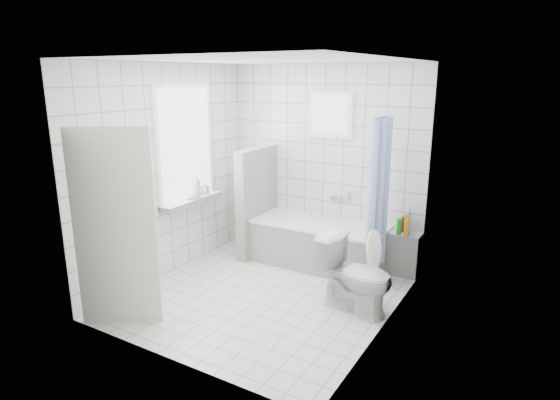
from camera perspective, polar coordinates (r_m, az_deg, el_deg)
The scene contains 19 objects.
ground at distance 5.51m, azimuth -1.85°, elevation -11.43°, with size 3.00×3.00×0.00m, color white.
ceiling at distance 4.94m, azimuth -2.12°, elevation 16.69°, with size 3.00×3.00×0.00m, color white.
wall_back at distance 6.36m, azimuth 5.33°, elevation 4.49°, with size 2.80×0.02×2.60m, color white.
wall_front at distance 3.93m, azimuth -13.81°, elevation -2.50°, with size 2.80×0.02×2.60m, color white.
wall_left at distance 5.93m, azimuth -13.49°, elevation 3.36°, with size 0.02×3.00×2.60m, color white.
wall_right at distance 4.49m, azimuth 13.25°, elevation -0.28°, with size 0.02×3.00×2.60m, color white.
window_left at distance 6.06m, azimuth -11.38°, elevation 6.62°, with size 0.01×0.90×1.40m, color white.
window_back at distance 6.19m, azimuth 6.15°, elevation 10.26°, with size 0.50×0.01×0.50m, color white.
window_sill at distance 6.18m, azimuth -10.72°, elevation -0.21°, with size 0.18×1.02×0.08m, color white.
door at distance 4.83m, azimuth -19.45°, elevation -3.42°, with size 0.04×0.80×2.00m, color silver.
bathtub at distance 6.24m, azimuth 4.75°, elevation -5.32°, with size 1.75×0.77×0.58m.
partition_wall at distance 6.50m, azimuth -2.81°, elevation -0.20°, with size 0.15×0.85×1.50m, color white.
tiled_ledge at distance 6.13m, azimuth 14.80°, elevation -6.34°, with size 0.40×0.24×0.55m, color white.
toilet at distance 5.07m, azimuth 9.27°, elevation -9.01°, with size 0.46×0.80×0.81m, color white.
curtain_rod at distance 5.55m, azimuth 12.72°, elevation 9.96°, with size 0.02×0.02×0.80m, color silver.
shower_curtain at distance 5.57m, azimuth 11.77°, elevation 0.62°, with size 0.14×0.48×1.78m, color #4F70E9, non-canonical shape.
tub_faucet at distance 6.33m, azimuth 7.00°, elevation 0.21°, with size 0.18×0.06×0.06m, color silver.
sill_bottles at distance 6.19m, azimuth -10.26°, elevation 1.47°, with size 0.20×0.42×0.33m.
ledge_bottles at distance 5.97m, azimuth 14.90°, elevation -2.91°, with size 0.16×0.19×0.28m.
Camera 1 is at (2.66, -4.16, 2.46)m, focal length 30.00 mm.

